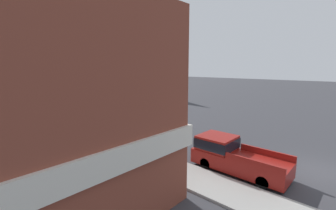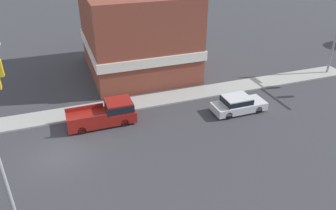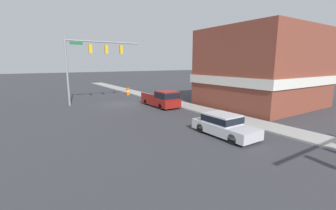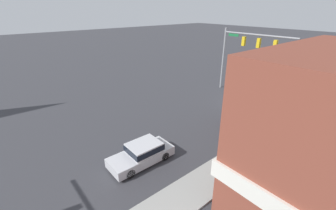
% 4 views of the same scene
% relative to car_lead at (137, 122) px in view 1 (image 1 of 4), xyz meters
% --- Properties ---
extents(ground_plane, '(200.00, 200.00, 0.00)m').
position_rel_car_lead_xyz_m(ground_plane, '(1.40, -14.88, -0.76)').
color(ground_plane, '#38383D').
extents(far_signal_assembly, '(7.51, 0.49, 7.41)m').
position_rel_car_lead_xyz_m(far_signal_assembly, '(-1.83, 13.48, 4.60)').
color(far_signal_assembly, gray).
rests_on(far_signal_assembly, ground).
extents(car_lead, '(1.92, 4.62, 1.46)m').
position_rel_car_lead_xyz_m(car_lead, '(0.00, 0.00, 0.00)').
color(car_lead, black).
rests_on(car_lead, ground).
extents(pickup_truck_parked, '(2.04, 5.39, 1.87)m').
position_rel_car_lead_xyz_m(pickup_truck_parked, '(-1.88, -10.84, 0.16)').
color(pickup_truck_parked, black).
rests_on(pickup_truck_parked, ground).
extents(church_steeple, '(3.19, 3.19, 12.88)m').
position_rel_car_lead_xyz_m(church_steeple, '(18.34, 17.23, 5.98)').
color(church_steeple, white).
rests_on(church_steeple, ground).
extents(backdrop_tree_left_mid, '(5.24, 5.24, 8.06)m').
position_rel_car_lead_xyz_m(backdrop_tree_left_mid, '(1.58, 27.72, 4.66)').
color(backdrop_tree_left_mid, '#4C3823').
rests_on(backdrop_tree_left_mid, ground).
extents(backdrop_tree_center, '(6.74, 6.74, 8.87)m').
position_rel_car_lead_xyz_m(backdrop_tree_center, '(9.35, 30.46, 4.73)').
color(backdrop_tree_center, '#4C3823').
rests_on(backdrop_tree_center, ground).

